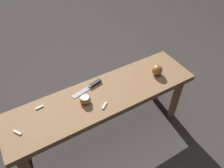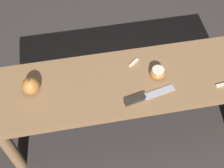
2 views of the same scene
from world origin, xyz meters
name	(u,v)px [view 2 (image 2 of 2)]	position (x,y,z in m)	size (l,w,h in m)	color
ground_plane	(126,128)	(0.00, 0.00, 0.00)	(8.00, 8.00, 0.00)	#383330
wooden_bench	(129,90)	(0.00, 0.00, 0.40)	(1.32, 0.35, 0.49)	olive
knife	(143,97)	(0.03, -0.11, 0.49)	(0.23, 0.08, 0.02)	#9EA0A5
apple_whole	(31,86)	(-0.43, 0.02, 0.52)	(0.08, 0.08, 0.09)	#B27233
apple_cut	(158,73)	(0.13, 0.00, 0.51)	(0.07, 0.07, 0.05)	#B27233
apple_slice_near_knife	(134,63)	(0.04, 0.09, 0.49)	(0.05, 0.05, 0.01)	beige
apple_slice_center	(221,85)	(0.39, -0.10, 0.49)	(0.05, 0.02, 0.01)	beige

